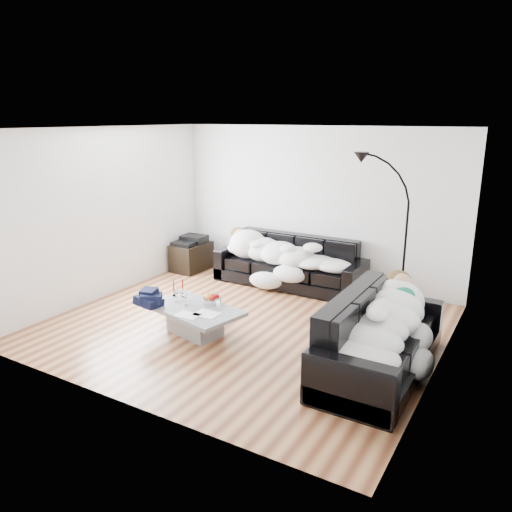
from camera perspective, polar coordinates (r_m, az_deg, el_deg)
The scene contains 24 objects.
ground at distance 6.88m, azimuth -1.28°, elevation -7.83°, with size 5.00×5.00×0.00m, color brown.
wall_back at distance 8.43m, azimuth 6.77°, elevation 5.73°, with size 5.00×0.02×2.60m, color silver.
wall_left at distance 8.04m, azimuth -16.73°, elevation 4.69°, with size 0.02×4.50×2.60m, color silver.
wall_right at distance 5.61m, azimuth 20.93°, elevation -0.29°, with size 0.02×4.50×2.60m, color silver.
ceiling at distance 6.30m, azimuth -1.43°, elevation 14.38°, with size 5.00×5.00×0.00m, color white.
sofa_back at distance 8.30m, azimuth 3.83°, elevation -0.68°, with size 2.49×0.86×0.81m, color black.
sofa_right at distance 5.69m, azimuth 14.10°, elevation -8.74°, with size 2.15×0.92×0.87m, color black.
sleeper_back at distance 8.20m, azimuth 3.70°, elevation 0.73°, with size 2.11×0.73×0.42m, color white, non-canonical shape.
sleeper_right at distance 5.61m, azimuth 14.24°, elevation -6.78°, with size 1.84×0.78×0.45m, color white, non-canonical shape.
teal_cushion at distance 6.20m, azimuth 15.52°, elevation -3.95°, with size 0.36×0.30×0.20m, color #0E6449.
coffee_table at distance 6.58m, azimuth -7.02°, elevation -7.33°, with size 1.25×0.73×0.36m, color #939699.
fruit_bowl at distance 6.58m, azimuth -5.03°, elevation -4.89°, with size 0.24×0.24×0.15m, color white.
wine_glass_a at distance 6.71m, azimuth -8.37°, elevation -4.49°, with size 0.07×0.07×0.17m, color white.
wine_glass_b at distance 6.70m, azimuth -8.99°, elevation -4.47°, with size 0.08×0.08×0.19m, color white.
wine_glass_c at distance 6.57m, azimuth -7.94°, elevation -4.98°, with size 0.07×0.07×0.16m, color white.
candle_left at distance 6.92m, azimuth -9.37°, elevation -3.69°, with size 0.04×0.04×0.22m, color maroon.
candle_right at distance 6.86m, azimuth -8.37°, elevation -3.67°, with size 0.05×0.05×0.25m, color maroon.
newspaper_a at distance 6.28m, azimuth -5.65°, elevation -6.59°, with size 0.31×0.23×0.01m, color silver.
newspaper_b at distance 6.28m, azimuth -7.83°, elevation -6.67°, with size 0.30×0.21×0.01m, color silver.
navy_jacket at distance 6.62m, azimuth -12.04°, elevation -4.20°, with size 0.34×0.29×0.17m, color black, non-canonical shape.
shoes at distance 5.90m, azimuth 9.58°, elevation -11.71°, with size 0.43×0.31×0.10m, color #472311, non-canonical shape.
av_cabinet at distance 9.25m, azimuth -7.40°, elevation -0.06°, with size 0.50×0.73×0.50m, color black.
stereo at distance 9.17m, azimuth -7.47°, elevation 1.84°, with size 0.44×0.34×0.13m, color black.
floor_lamp at distance 7.11m, azimuth 16.65°, elevation 0.85°, with size 0.73×0.29×2.00m, color black, non-canonical shape.
Camera 1 is at (3.32, -5.36, 2.75)m, focal length 35.00 mm.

